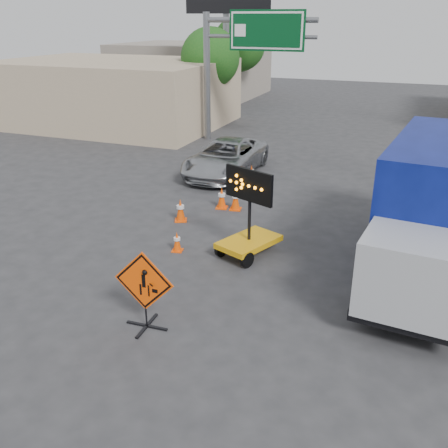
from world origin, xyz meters
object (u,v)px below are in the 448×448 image
Objects in this scene: construction_sign at (144,289)px; box_truck at (431,217)px; arrow_board at (249,236)px; pickup_truck at (226,158)px.

box_truck is (5.76, 5.09, 0.65)m from construction_sign.
arrow_board is at bearing 75.09° from construction_sign.
arrow_board is 0.48× the size of pickup_truck.
construction_sign is 7.71m from box_truck.
pickup_truck is at bearing 99.99° from construction_sign.
pickup_truck is at bearing 138.25° from arrow_board.
construction_sign is 0.35× the size of pickup_truck.
construction_sign is 4.52m from arrow_board.
pickup_truck is (-2.70, 11.84, -0.24)m from construction_sign.
construction_sign is 0.24× the size of box_truck.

